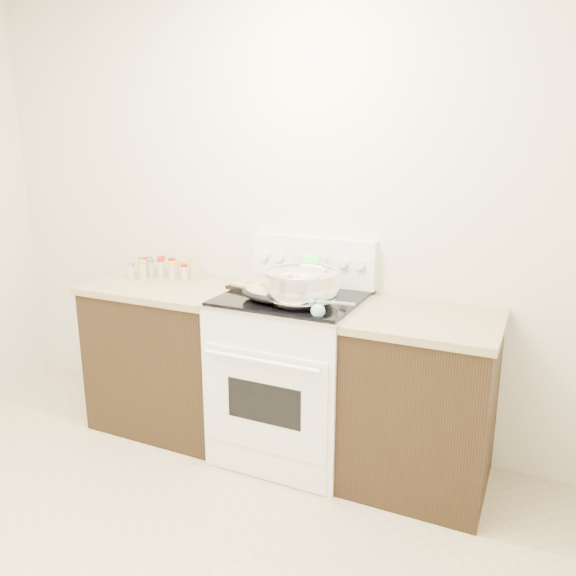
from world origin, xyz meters
The scene contains 10 objects.
room_shell centered at (0.00, 0.00, 1.70)m, with size 4.10×3.60×2.75m.
counter_left centered at (-0.48, 1.43, 0.46)m, with size 0.93×0.67×0.92m.
counter_right centered at (1.08, 1.43, 0.46)m, with size 0.73×0.67×0.92m.
kitchen_range centered at (0.35, 1.42, 0.49)m, with size 0.78×0.73×1.22m.
mixing_bowl centered at (0.46, 1.30, 1.03)m, with size 0.47×0.47×0.23m.
roasting_pan centered at (0.29, 1.29, 0.99)m, with size 0.43×0.37×0.11m.
baking_sheet centered at (0.17, 1.48, 0.96)m, with size 0.44×0.36×0.06m.
wooden_spoon centered at (0.22, 1.37, 0.95)m, with size 0.16×0.24×0.04m.
blue_ladle centered at (0.63, 1.15, 0.97)m, with size 0.16×0.23×0.09m.
spice_jars centered at (-0.64, 1.56, 0.98)m, with size 0.40×0.24×0.13m.
Camera 1 is at (1.59, -1.26, 1.75)m, focal length 35.00 mm.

